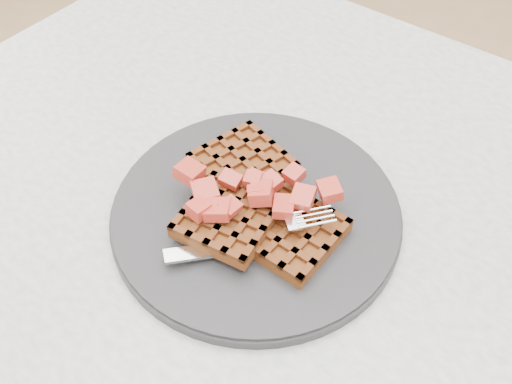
# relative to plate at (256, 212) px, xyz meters

# --- Properties ---
(table) EXTENTS (1.20, 0.80, 0.75)m
(table) POSITION_rel_plate_xyz_m (0.11, 0.04, -0.12)
(table) COLOR silver
(table) RESTS_ON ground
(plate) EXTENTS (0.31, 0.31, 0.02)m
(plate) POSITION_rel_plate_xyz_m (0.00, 0.00, 0.00)
(plate) COLOR black
(plate) RESTS_ON table
(waffles) EXTENTS (0.20, 0.18, 0.03)m
(waffles) POSITION_rel_plate_xyz_m (0.00, -0.00, 0.02)
(waffles) COLOR brown
(waffles) RESTS_ON plate
(strawberry_pile) EXTENTS (0.15, 0.15, 0.02)m
(strawberry_pile) POSITION_rel_plate_xyz_m (-0.00, 0.00, 0.05)
(strawberry_pile) COLOR #A21C14
(strawberry_pile) RESTS_ON waffles
(fork) EXTENTS (0.13, 0.16, 0.02)m
(fork) POSITION_rel_plate_xyz_m (0.03, -0.04, 0.02)
(fork) COLOR silver
(fork) RESTS_ON plate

